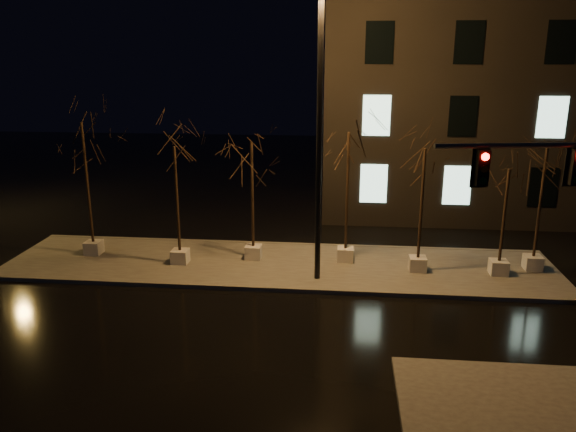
# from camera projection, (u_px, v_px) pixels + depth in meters

# --- Properties ---
(ground) EXTENTS (90.00, 90.00, 0.00)m
(ground) POSITION_uv_depth(u_px,v_px,m) (255.00, 337.00, 16.98)
(ground) COLOR black
(ground) RESTS_ON ground
(median) EXTENTS (22.00, 5.00, 0.15)m
(median) POSITION_uv_depth(u_px,v_px,m) (279.00, 265.00, 22.70)
(median) COLOR #47453F
(median) RESTS_ON ground
(sidewalk_corner) EXTENTS (7.00, 5.00, 0.15)m
(sidewalk_corner) POSITION_uv_depth(u_px,v_px,m) (554.00, 423.00, 12.89)
(sidewalk_corner) COLOR #47453F
(sidewalk_corner) RESTS_ON ground
(building) EXTENTS (25.00, 12.00, 15.00)m
(building) POSITION_uv_depth(u_px,v_px,m) (556.00, 69.00, 30.80)
(building) COLOR black
(building) RESTS_ON ground
(tree_0) EXTENTS (1.80, 1.80, 5.68)m
(tree_0) POSITION_uv_depth(u_px,v_px,m) (84.00, 153.00, 22.58)
(tree_0) COLOR beige
(tree_0) RESTS_ON median
(tree_1) EXTENTS (1.80, 1.80, 4.87)m
(tree_1) POSITION_uv_depth(u_px,v_px,m) (175.00, 173.00, 21.70)
(tree_1) COLOR beige
(tree_1) RESTS_ON median
(tree_2) EXTENTS (1.80, 1.80, 4.96)m
(tree_2) POSITION_uv_depth(u_px,v_px,m) (252.00, 169.00, 22.19)
(tree_2) COLOR beige
(tree_2) RESTS_ON median
(tree_3) EXTENTS (1.80, 1.80, 5.39)m
(tree_3) POSITION_uv_depth(u_px,v_px,m) (348.00, 162.00, 21.83)
(tree_3) COLOR beige
(tree_3) RESTS_ON median
(tree_4) EXTENTS (1.80, 1.80, 4.93)m
(tree_4) POSITION_uv_depth(u_px,v_px,m) (423.00, 177.00, 20.87)
(tree_4) COLOR beige
(tree_4) RESTS_ON median
(tree_5) EXTENTS (1.80, 1.80, 4.20)m
(tree_5) POSITION_uv_depth(u_px,v_px,m) (507.00, 193.00, 20.67)
(tree_5) COLOR beige
(tree_5) RESTS_ON median
(tree_6) EXTENTS (1.80, 1.80, 4.96)m
(tree_6) POSITION_uv_depth(u_px,v_px,m) (544.00, 175.00, 21.01)
(tree_6) COLOR beige
(tree_6) RESTS_ON median
(traffic_signal_mast) EXTENTS (5.05, 0.85, 6.22)m
(traffic_signal_mast) POSITION_uv_depth(u_px,v_px,m) (570.00, 234.00, 13.02)
(traffic_signal_mast) COLOR slate
(traffic_signal_mast) RESTS_ON sidewalk_corner
(streetlight_main) EXTENTS (2.59, 0.84, 10.39)m
(streetlight_main) POSITION_uv_depth(u_px,v_px,m) (320.00, 118.00, 19.50)
(streetlight_main) COLOR black
(streetlight_main) RESTS_ON median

